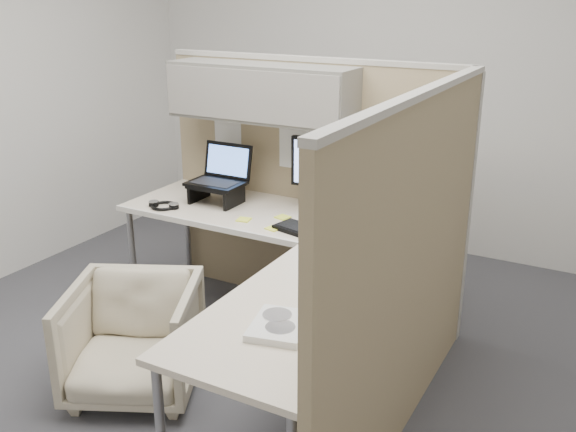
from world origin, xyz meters
The scene contains 19 objects.
ground centered at (0.00, 0.00, 0.00)m, with size 4.50×4.50×0.00m, color #3D3C42.
partition_back centered at (-0.22, 0.83, 1.10)m, with size 2.00×0.36×1.63m.
partition_right centered at (0.90, -0.07, 0.82)m, with size 0.07×2.03×1.63m.
desk centered at (0.12, 0.13, 0.69)m, with size 2.00×1.98×0.73m.
office_chair centered at (-0.43, -0.45, 0.33)m, with size 0.64×0.60×0.66m, color #C1B799.
monitor_left centered at (0.12, 0.69, 1.00)m, with size 0.44×0.20×0.47m.
monitor_right centered at (0.62, 0.57, 1.00)m, with size 0.35×0.32×0.47m.
laptop_station centered at (-0.58, 0.58, 0.87)m, with size 0.34×0.29×0.36m.
keyboard centered at (0.21, 0.33, 0.74)m, with size 0.48×0.16×0.02m, color black.
mouse centered at (0.48, 0.30, 0.75)m, with size 0.09×0.06×0.03m, color black.
travel_mug centered at (0.45, 0.61, 0.82)m, with size 0.08×0.08×0.17m.
soda_can_green centered at (0.75, 0.32, 0.79)m, with size 0.07×0.07×0.12m, color #1E3FA5.
soda_can_silver centered at (0.58, 0.54, 0.79)m, with size 0.07×0.07×0.12m, color #1E3FA5.
sticky_note_d centered at (-0.08, 0.50, 0.73)m, with size 0.08×0.08×0.01m, color #F3FD42.
sticky_note_b centered at (-0.03, 0.31, 0.73)m, with size 0.08×0.08×0.01m, color #F3FD42.
sticky_note_a centered at (-0.25, 0.36, 0.73)m, with size 0.08×0.08×0.01m, color #F3FD42.
headphones centered at (-0.82, 0.31, 0.74)m, with size 0.20×0.18×0.03m.
paper_stack centered at (0.56, -0.66, 0.75)m, with size 0.27×0.31×0.03m.
desk_clock centered at (0.64, -0.22, 0.78)m, with size 0.05×0.10×0.09m.
Camera 1 is at (1.68, -2.62, 2.01)m, focal length 40.00 mm.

